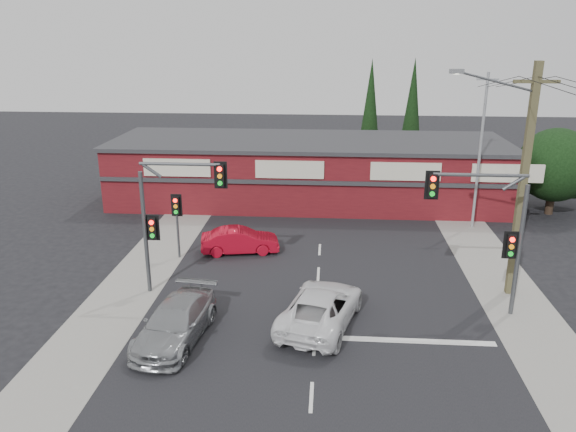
# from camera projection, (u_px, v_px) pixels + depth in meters

# --- Properties ---
(ground) EXTENTS (120.00, 120.00, 0.00)m
(ground) POSITION_uv_depth(u_px,v_px,m) (316.00, 318.00, 22.75)
(ground) COLOR black
(ground) RESTS_ON ground
(road_strip) EXTENTS (14.00, 70.00, 0.01)m
(road_strip) POSITION_uv_depth(u_px,v_px,m) (319.00, 269.00, 27.49)
(road_strip) COLOR black
(road_strip) RESTS_ON ground
(verge_left) EXTENTS (3.00, 70.00, 0.02)m
(verge_left) POSITION_uv_depth(u_px,v_px,m) (149.00, 264.00, 28.09)
(verge_left) COLOR gray
(verge_left) RESTS_ON ground
(verge_right) EXTENTS (3.00, 70.00, 0.02)m
(verge_right) POSITION_uv_depth(u_px,v_px,m) (496.00, 274.00, 26.89)
(verge_right) COLOR gray
(verge_right) RESTS_ON ground
(stop_line) EXTENTS (6.50, 0.35, 0.01)m
(stop_line) POSITION_uv_depth(u_px,v_px,m) (408.00, 341.00, 21.08)
(stop_line) COLOR silver
(stop_line) RESTS_ON ground
(white_suv) EXTENTS (3.78, 5.82, 1.49)m
(white_suv) POSITION_uv_depth(u_px,v_px,m) (321.00, 307.00, 22.09)
(white_suv) COLOR white
(white_suv) RESTS_ON ground
(silver_suv) EXTENTS (2.64, 5.22, 1.45)m
(silver_suv) POSITION_uv_depth(u_px,v_px,m) (176.00, 322.00, 20.98)
(silver_suv) COLOR #989B9D
(silver_suv) RESTS_ON ground
(red_sedan) EXTENTS (4.22, 2.11, 1.33)m
(red_sedan) POSITION_uv_depth(u_px,v_px,m) (240.00, 241.00, 29.41)
(red_sedan) COLOR #B70B1F
(red_sedan) RESTS_ON ground
(lane_dashes) EXTENTS (0.12, 27.20, 0.01)m
(lane_dashes) POSITION_uv_depth(u_px,v_px,m) (311.00, 397.00, 17.82)
(lane_dashes) COLOR silver
(lane_dashes) RESTS_ON ground
(shop_building) EXTENTS (27.30, 8.40, 4.22)m
(shop_building) POSITION_uv_depth(u_px,v_px,m) (308.00, 170.00, 38.26)
(shop_building) COLOR #531016
(shop_building) RESTS_ON ground
(tree_cluster) EXTENTS (5.90, 5.10, 5.50)m
(tree_cluster) POSITION_uv_depth(u_px,v_px,m) (555.00, 168.00, 35.45)
(tree_cluster) COLOR #2D2116
(tree_cluster) RESTS_ON ground
(conifer_near) EXTENTS (1.80, 1.80, 9.25)m
(conifer_near) POSITION_uv_depth(u_px,v_px,m) (370.00, 108.00, 43.56)
(conifer_near) COLOR #2D2116
(conifer_near) RESTS_ON ground
(conifer_far) EXTENTS (1.80, 1.80, 9.25)m
(conifer_far) POSITION_uv_depth(u_px,v_px,m) (412.00, 105.00, 45.21)
(conifer_far) COLOR #2D2116
(conifer_far) RESTS_ON ground
(traffic_mast_left) EXTENTS (3.77, 0.27, 5.97)m
(traffic_mast_left) POSITION_uv_depth(u_px,v_px,m) (168.00, 208.00, 23.88)
(traffic_mast_left) COLOR #47494C
(traffic_mast_left) RESTS_ON ground
(traffic_mast_right) EXTENTS (3.96, 0.27, 5.97)m
(traffic_mast_right) POSITION_uv_depth(u_px,v_px,m) (493.00, 223.00, 21.99)
(traffic_mast_right) COLOR #47494C
(traffic_mast_right) RESTS_ON ground
(pedestal_signal) EXTENTS (0.55, 0.27, 3.38)m
(pedestal_signal) POSITION_uv_depth(u_px,v_px,m) (177.00, 213.00, 28.21)
(pedestal_signal) COLOR #47494C
(pedestal_signal) RESTS_ON ground
(utility_pole) EXTENTS (4.38, 0.59, 10.00)m
(utility_pole) POSITION_uv_depth(u_px,v_px,m) (521.00, 175.00, 23.32)
(utility_pole) COLOR brown
(utility_pole) RESTS_ON ground
(steel_pole) EXTENTS (1.20, 0.16, 9.00)m
(steel_pole) POSITION_uv_depth(u_px,v_px,m) (480.00, 149.00, 32.03)
(steel_pole) COLOR gray
(steel_pole) RESTS_ON ground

